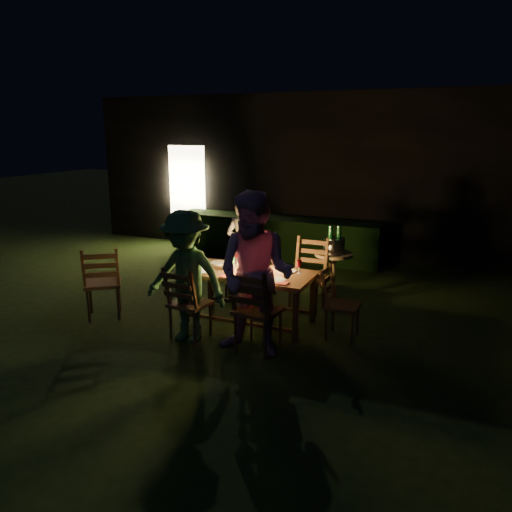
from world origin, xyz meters
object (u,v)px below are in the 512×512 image
at_px(chair_far_right, 307,288).
at_px(chair_end, 341,316).
at_px(chair_far_left, 243,281).
at_px(person_house_side, 244,249).
at_px(ice_bucket, 334,245).
at_px(bottle_bucket_a, 330,242).
at_px(person_opp_left, 186,277).
at_px(bottle_bucket_b, 338,242).
at_px(chair_near_right, 257,325).
at_px(dining_table, 249,277).
at_px(person_opp_right, 256,275).
at_px(side_table, 334,259).
at_px(lantern, 254,260).
at_px(bottle_table, 232,260).
at_px(chair_near_left, 189,316).
at_px(chair_spare, 104,295).

bearing_deg(chair_far_right, chair_end, 130.63).
bearing_deg(chair_far_left, chair_end, 157.36).
height_order(person_house_side, ice_bucket, person_house_side).
distance_m(chair_end, bottle_bucket_a, 1.45).
relative_size(person_opp_left, ice_bucket, 5.33).
relative_size(bottle_bucket_a, bottle_bucket_b, 1.00).
distance_m(chair_near_right, bottle_bucket_a, 2.08).
height_order(dining_table, chair_far_left, chair_far_left).
xyz_separation_m(person_opp_right, bottle_bucket_a, (0.28, 2.03, -0.02)).
distance_m(person_opp_left, side_table, 2.41).
height_order(person_house_side, side_table, person_house_side).
height_order(dining_table, bottle_bucket_b, bottle_bucket_b).
relative_size(lantern, bottle_bucket_a, 1.09).
bearing_deg(person_house_side, chair_near_right, 119.42).
height_order(ice_bucket, bottle_bucket_b, bottle_bucket_b).
height_order(chair_far_right, bottle_bucket_a, bottle_bucket_a).
bearing_deg(person_opp_left, ice_bucket, 58.96).
xyz_separation_m(chair_near_right, bottle_bucket_a, (0.28, 1.98, 0.59)).
relative_size(chair_far_left, ice_bucket, 3.35).
height_order(chair_far_right, side_table, chair_far_right).
xyz_separation_m(dining_table, bottle_bucket_a, (0.74, 1.21, 0.28)).
distance_m(dining_table, side_table, 1.48).
bearing_deg(chair_near_right, person_house_side, 125.32).
xyz_separation_m(chair_far_left, person_opp_left, (0.01, -1.59, 0.50)).
bearing_deg(person_opp_right, bottle_table, 130.49).
bearing_deg(bottle_bucket_b, lantern, -122.38).
xyz_separation_m(chair_near_left, bottle_bucket_a, (1.18, 1.98, 0.62)).
height_order(chair_near_left, chair_end, chair_near_left).
bearing_deg(person_house_side, chair_end, 153.99).
height_order(person_house_side, bottle_table, person_house_side).
bearing_deg(lantern, person_opp_left, -119.56).
distance_m(chair_spare, side_table, 3.28).
relative_size(chair_near_right, bottle_bucket_a, 3.32).
bearing_deg(chair_far_left, person_opp_left, 91.98).
bearing_deg(side_table, bottle_bucket_b, 38.66).
height_order(chair_far_right, bottle_bucket_b, bottle_bucket_b).
xyz_separation_m(chair_near_right, person_opp_right, (0.00, -0.05, 0.61)).
height_order(dining_table, side_table, side_table).
height_order(chair_end, lantern, lantern).
distance_m(person_house_side, bottle_bucket_a, 1.26).
bearing_deg(chair_far_left, chair_far_right, -177.94).
bearing_deg(chair_far_left, chair_near_right, 122.19).
bearing_deg(person_opp_right, bottle_bucket_b, 79.44).
xyz_separation_m(lantern, ice_bucket, (0.74, 1.20, 0.00)).
relative_size(chair_end, chair_spare, 0.87).
relative_size(lantern, bottle_table, 1.25).
relative_size(chair_near_right, ice_bucket, 3.54).
bearing_deg(chair_far_left, dining_table, 122.25).
xyz_separation_m(chair_end, bottle_bucket_b, (-0.40, 1.28, 0.63)).
distance_m(dining_table, person_house_side, 0.95).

